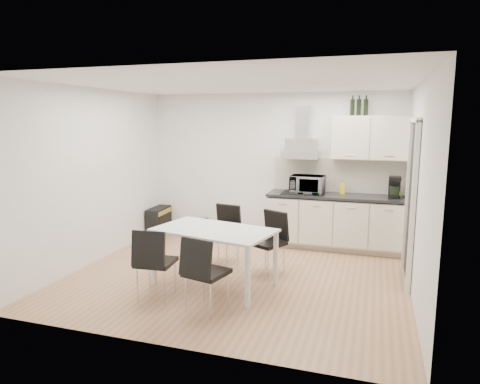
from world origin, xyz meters
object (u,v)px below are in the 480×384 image
(dining_table, at_px, (214,235))
(chair_far_right, at_px, (267,244))
(chair_near_right, at_px, (207,273))
(guitar_amp, at_px, (159,221))
(floor_speaker, at_px, (204,226))
(kitchenette, at_px, (338,200))
(chair_far_left, at_px, (222,236))
(chair_near_left, at_px, (156,263))

(dining_table, height_order, chair_far_right, chair_far_right)
(chair_near_right, distance_m, guitar_amp, 3.53)
(guitar_amp, relative_size, floor_speaker, 2.10)
(guitar_amp, distance_m, floor_speaker, 0.85)
(kitchenette, height_order, guitar_amp, kitchenette)
(chair_far_left, height_order, guitar_amp, chair_far_left)
(chair_near_right, height_order, guitar_amp, chair_near_right)
(chair_far_right, distance_m, floor_speaker, 2.42)
(dining_table, bearing_deg, chair_near_right, -63.21)
(floor_speaker, bearing_deg, chair_near_right, -83.14)
(dining_table, bearing_deg, chair_far_left, 114.82)
(dining_table, height_order, chair_near_left, chair_near_left)
(guitar_amp, bearing_deg, chair_near_left, -64.54)
(chair_near_left, height_order, guitar_amp, chair_near_left)
(chair_far_right, bearing_deg, floor_speaker, -19.34)
(kitchenette, bearing_deg, dining_table, -122.55)
(dining_table, bearing_deg, kitchenette, 69.40)
(dining_table, bearing_deg, chair_far_right, 58.74)
(chair_far_right, relative_size, chair_near_right, 1.00)
(dining_table, height_order, chair_near_right, chair_near_right)
(dining_table, distance_m, chair_far_left, 0.85)
(chair_far_left, xyz_separation_m, chair_near_right, (0.38, -1.55, 0.00))
(chair_near_left, distance_m, floor_speaker, 2.99)
(chair_near_left, bearing_deg, dining_table, 44.65)
(dining_table, bearing_deg, guitar_amp, 144.96)
(chair_far_left, bearing_deg, chair_far_right, 173.96)
(kitchenette, distance_m, chair_far_left, 2.09)
(kitchenette, bearing_deg, chair_near_right, -112.04)
(kitchenette, relative_size, chair_far_right, 2.86)
(chair_far_right, distance_m, chair_near_right, 1.38)
(chair_far_left, distance_m, floor_speaker, 1.80)
(kitchenette, xyz_separation_m, chair_far_right, (-0.82, -1.56, -0.39))
(kitchenette, height_order, floor_speaker, kitchenette)
(chair_far_right, height_order, floor_speaker, chair_far_right)
(chair_near_left, bearing_deg, guitar_amp, 113.01)
(kitchenette, bearing_deg, chair_far_left, -139.06)
(guitar_amp, bearing_deg, chair_near_right, -55.33)
(kitchenette, relative_size, chair_near_left, 2.86)
(chair_far_right, xyz_separation_m, floor_speaker, (-1.67, 1.72, -0.29))
(chair_near_right, bearing_deg, chair_far_left, 117.61)
(chair_far_right, bearing_deg, chair_far_left, 10.48)
(chair_far_left, relative_size, chair_near_right, 1.00)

